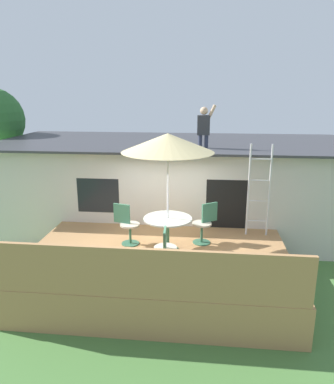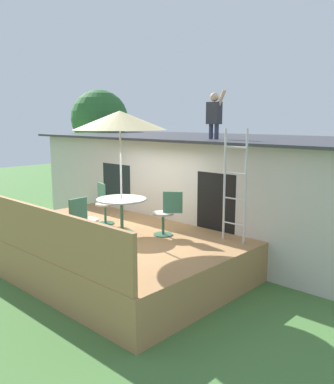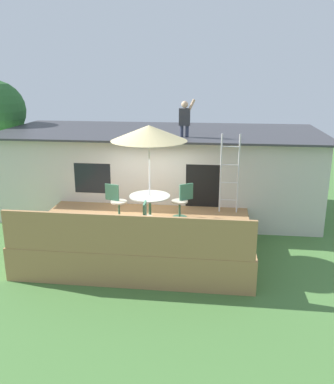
{
  "view_description": "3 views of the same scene",
  "coord_description": "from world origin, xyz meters",
  "px_view_note": "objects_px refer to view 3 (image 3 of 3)",
  "views": [
    {
      "loc": [
        0.98,
        -7.28,
        4.15
      ],
      "look_at": [
        0.09,
        1.02,
        1.86
      ],
      "focal_mm": 34.38,
      "sensor_mm": 36.0,
      "label": 1
    },
    {
      "loc": [
        6.51,
        -5.3,
        3.16
      ],
      "look_at": [
        0.52,
        1.14,
        1.58
      ],
      "focal_mm": 37.77,
      "sensor_mm": 36.0,
      "label": 2
    },
    {
      "loc": [
        1.86,
        -9.81,
        4.6
      ],
      "look_at": [
        0.54,
        0.94,
        1.4
      ],
      "focal_mm": 38.35,
      "sensor_mm": 36.0,
      "label": 3
    }
  ],
  "objects_px": {
    "person_figure": "(185,116)",
    "patio_chair_right": "(182,201)",
    "patio_chair_left": "(116,202)",
    "patio_chair_near": "(146,220)",
    "patio_table": "(150,202)",
    "patio_umbrella": "(149,133)",
    "step_ladder": "(229,174)"
  },
  "relations": [
    {
      "from": "patio_chair_right",
      "to": "patio_chair_near",
      "type": "xyz_separation_m",
      "value": [
        -0.73,
        -1.53,
        0.0
      ]
    },
    {
      "from": "person_figure",
      "to": "patio_chair_near",
      "type": "bearing_deg",
      "value": -101.29
    },
    {
      "from": "patio_chair_near",
      "to": "patio_chair_right",
      "type": "bearing_deg",
      "value": -28.83
    },
    {
      "from": "person_figure",
      "to": "patio_chair_left",
      "type": "relative_size",
      "value": 1.21
    },
    {
      "from": "patio_chair_left",
      "to": "patio_chair_near",
      "type": "height_order",
      "value": "same"
    },
    {
      "from": "step_ladder",
      "to": "patio_chair_right",
      "type": "relative_size",
      "value": 2.39
    },
    {
      "from": "person_figure",
      "to": "patio_chair_right",
      "type": "height_order",
      "value": "person_figure"
    },
    {
      "from": "patio_table",
      "to": "patio_chair_left",
      "type": "relative_size",
      "value": 1.13
    },
    {
      "from": "patio_table",
      "to": "patio_chair_near",
      "type": "xyz_separation_m",
      "value": [
        0.06,
        -0.99,
        -0.13
      ]
    },
    {
      "from": "patio_chair_left",
      "to": "step_ladder",
      "type": "bearing_deg",
      "value": 32.36
    },
    {
      "from": "patio_table",
      "to": "person_figure",
      "type": "height_order",
      "value": "person_figure"
    },
    {
      "from": "step_ladder",
      "to": "patio_chair_left",
      "type": "bearing_deg",
      "value": -164.06
    },
    {
      "from": "patio_umbrella",
      "to": "patio_chair_left",
      "type": "relative_size",
      "value": 2.76
    },
    {
      "from": "patio_chair_near",
      "to": "patio_umbrella",
      "type": "bearing_deg",
      "value": 0.0
    },
    {
      "from": "patio_table",
      "to": "patio_chair_left",
      "type": "xyz_separation_m",
      "value": [
        -0.95,
        0.28,
        -0.13
      ]
    },
    {
      "from": "patio_chair_right",
      "to": "patio_umbrella",
      "type": "bearing_deg",
      "value": 0.0
    },
    {
      "from": "patio_chair_left",
      "to": "patio_chair_near",
      "type": "bearing_deg",
      "value": -35.18
    },
    {
      "from": "person_figure",
      "to": "patio_chair_left",
      "type": "xyz_separation_m",
      "value": [
        -1.65,
        -1.95,
        -2.07
      ]
    },
    {
      "from": "step_ladder",
      "to": "patio_umbrella",
      "type": "bearing_deg",
      "value": -150.86
    },
    {
      "from": "patio_umbrella",
      "to": "patio_table",
      "type": "bearing_deg",
      "value": 45.0
    },
    {
      "from": "step_ladder",
      "to": "patio_table",
      "type": "bearing_deg",
      "value": -150.86
    },
    {
      "from": "patio_umbrella",
      "to": "patio_chair_right",
      "type": "relative_size",
      "value": 2.76
    },
    {
      "from": "patio_table",
      "to": "person_figure",
      "type": "relative_size",
      "value": 0.94
    },
    {
      "from": "patio_table",
      "to": "patio_chair_right",
      "type": "distance_m",
      "value": 0.96
    },
    {
      "from": "step_ladder",
      "to": "patio_chair_left",
      "type": "height_order",
      "value": "step_ladder"
    },
    {
      "from": "patio_umbrella",
      "to": "patio_chair_right",
      "type": "distance_m",
      "value": 2.12
    },
    {
      "from": "step_ladder",
      "to": "patio_chair_near",
      "type": "relative_size",
      "value": 2.39
    },
    {
      "from": "patio_umbrella",
      "to": "step_ladder",
      "type": "relative_size",
      "value": 1.15
    },
    {
      "from": "patio_umbrella",
      "to": "patio_chair_near",
      "type": "height_order",
      "value": "patio_umbrella"
    },
    {
      "from": "patio_table",
      "to": "patio_chair_near",
      "type": "relative_size",
      "value": 1.13
    },
    {
      "from": "patio_chair_left",
      "to": "person_figure",
      "type": "bearing_deg",
      "value": 66.19
    },
    {
      "from": "patio_chair_left",
      "to": "patio_chair_near",
      "type": "relative_size",
      "value": 1.0
    }
  ]
}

